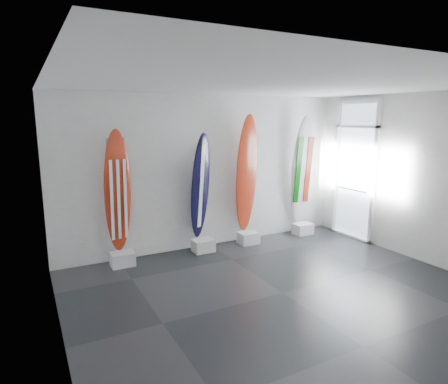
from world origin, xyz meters
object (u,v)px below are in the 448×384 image
surfboard_navy (200,187)px  surfboard_swiss (247,174)px  surfboard_usa (118,192)px  surfboard_italy (302,170)px

surfboard_navy → surfboard_swiss: (1.03, 0.00, 0.17)m
surfboard_usa → surfboard_swiss: bearing=-9.9°
surfboard_usa → surfboard_swiss: surfboard_swiss is taller
surfboard_usa → surfboard_italy: 4.00m
surfboard_italy → surfboard_navy: bearing=-174.5°
surfboard_navy → surfboard_italy: (2.44, 0.00, 0.16)m
surfboard_usa → surfboard_swiss: (2.58, 0.00, 0.13)m
surfboard_swiss → surfboard_italy: (1.42, 0.00, -0.01)m
surfboard_usa → surfboard_italy: size_ratio=0.90×
surfboard_navy → surfboard_swiss: size_ratio=0.86×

